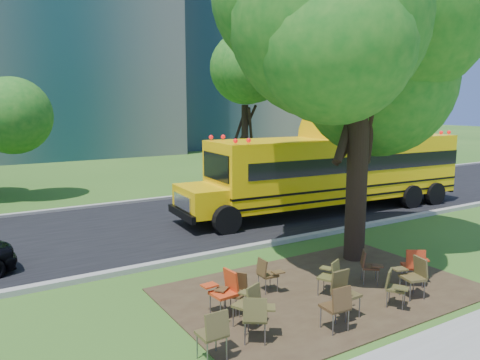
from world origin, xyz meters
TOP-DOWN VIEW (x-y plane):
  - ground at (0.00, 0.00)m, footprint 160.00×160.00m
  - dirt_patch at (1.00, -0.50)m, footprint 7.00×4.50m
  - asphalt_road at (0.00, 7.00)m, footprint 80.00×8.00m
  - kerb_near at (0.00, 3.00)m, footprint 80.00×0.25m
  - kerb_far at (0.00, 11.10)m, footprint 80.00×0.25m
  - building_right at (24.00, 38.00)m, footprint 30.00×16.00m
  - bg_tree_3 at (8.00, 14.00)m, footprint 5.60×5.60m
  - bg_tree_4 at (16.00, 13.00)m, footprint 5.00×5.00m
  - main_tree at (3.25, 0.75)m, footprint 7.20×7.20m
  - school_bus at (7.03, 5.57)m, footprint 12.17×3.47m
  - chair_0 at (-2.52, -1.81)m, footprint 0.60×0.55m
  - chair_1 at (-1.60, -1.68)m, footprint 0.77×0.61m
  - chair_2 at (-1.39, -1.11)m, footprint 0.61×0.70m
  - chair_3 at (0.47, -1.72)m, footprint 0.61×0.56m
  - chair_4 at (-0.06, -2.12)m, footprint 0.63×0.55m
  - chair_5 at (1.70, -1.94)m, footprint 0.54×0.67m
  - chair_6 at (2.47, -1.83)m, footprint 0.55×0.71m
  - chair_7 at (3.00, -1.43)m, footprint 0.81×0.64m
  - chair_8 at (-1.53, -0.42)m, footprint 0.61×0.63m
  - chair_9 at (-1.29, -0.41)m, footprint 0.72×0.57m
  - chair_10 at (-0.14, 0.10)m, footprint 0.47×0.54m
  - chair_11 at (0.97, -0.79)m, footprint 0.57×0.67m
  - chair_12 at (2.22, -0.73)m, footprint 0.55×0.70m

SIDE VIEW (x-z plane):
  - ground at x=0.00m, z-range 0.00..0.00m
  - dirt_patch at x=1.00m, z-range 0.00..0.03m
  - asphalt_road at x=0.00m, z-range 0.00..0.04m
  - kerb_near at x=0.00m, z-range 0.00..0.14m
  - kerb_far at x=0.00m, z-range 0.00..0.14m
  - chair_10 at x=-0.14m, z-range 0.10..0.90m
  - chair_5 at x=1.70m, z-range 0.10..0.91m
  - chair_12 at x=2.22m, z-range 0.10..0.91m
  - chair_11 at x=0.97m, z-range 0.10..0.94m
  - chair_9 at x=-1.29m, z-range 0.10..0.95m
  - chair_2 at x=-1.39m, z-range 0.11..1.00m
  - chair_1 at x=-1.60m, z-range 0.11..1.02m
  - chair_0 at x=-2.52m, z-range 0.11..1.04m
  - chair_6 at x=2.47m, z-range 0.11..1.04m
  - chair_4 at x=-0.06m, z-range 0.11..1.04m
  - chair_7 at x=3.00m, z-range 0.11..1.06m
  - chair_3 at x=0.47m, z-range 0.11..1.06m
  - chair_8 at x=-1.53m, z-range 0.11..1.07m
  - school_bus at x=7.03m, z-range 0.23..3.17m
  - bg_tree_4 at x=16.00m, z-range 0.92..7.77m
  - bg_tree_3 at x=8.00m, z-range 1.11..8.95m
  - main_tree at x=3.25m, z-range 1.20..10.83m
  - building_right at x=24.00m, z-range 0.00..25.00m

